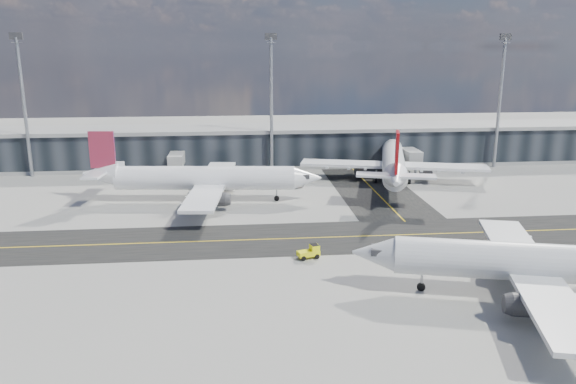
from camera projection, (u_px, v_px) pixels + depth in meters
name	position (u px, v px, depth m)	size (l,w,h in m)	color
ground	(297.00, 248.00, 75.15)	(300.00, 300.00, 0.00)	gray
taxiway_lanes	(314.00, 223.00, 85.86)	(180.00, 63.00, 0.03)	black
terminal_concourse	(270.00, 147.00, 127.04)	(152.00, 19.80, 8.80)	black
floodlight_masts	(271.00, 99.00, 117.46)	(102.50, 0.70, 28.90)	gray
airliner_af	(202.00, 178.00, 97.26)	(41.45, 35.40, 12.27)	white
airliner_redtail	(393.00, 162.00, 110.04)	(36.85, 42.83, 12.84)	white
airliner_near	(548.00, 264.00, 59.10)	(40.62, 34.94, 12.17)	silver
baggage_tug	(310.00, 252.00, 71.47)	(3.04, 2.06, 1.75)	#FFFA0D
service_van	(295.00, 182.00, 108.73)	(2.34, 5.07, 1.41)	white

